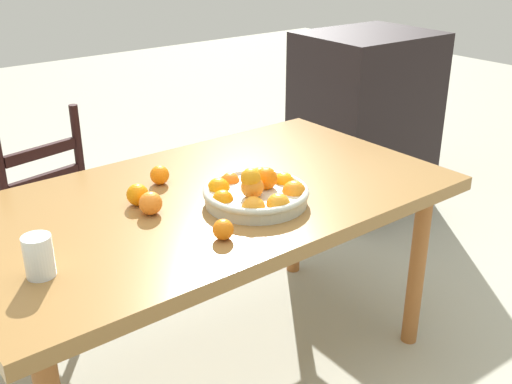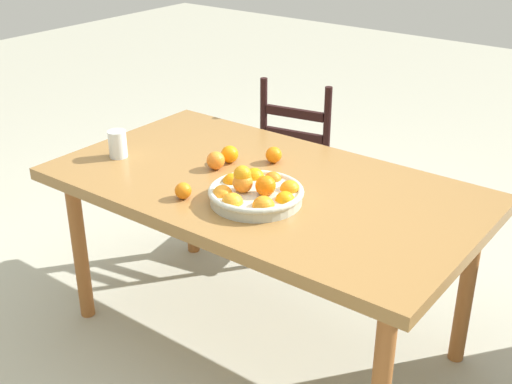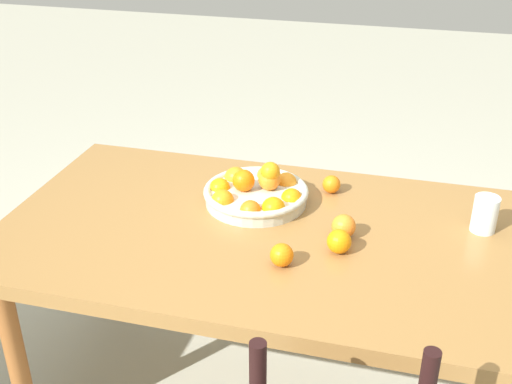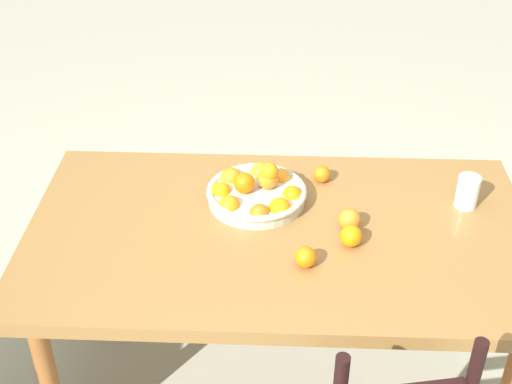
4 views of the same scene
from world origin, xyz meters
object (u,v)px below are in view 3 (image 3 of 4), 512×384
orange_loose_1 (339,241)px  orange_loose_2 (282,255)px  orange_loose_3 (331,184)px  drinking_glass (485,214)px  dining_table (268,249)px  orange_loose_0 (344,226)px  fruit_bowl (256,192)px

orange_loose_1 → orange_loose_2: bearing=36.7°
orange_loose_3 → drinking_glass: drinking_glass is taller
orange_loose_1 → dining_table: bearing=-17.2°
orange_loose_0 → drinking_glass: drinking_glass is taller
orange_loose_0 → orange_loose_1: 0.09m
orange_loose_2 → orange_loose_3: (-0.07, -0.48, -0.00)m
dining_table → orange_loose_2: orange_loose_2 is taller
orange_loose_2 → drinking_glass: bearing=-148.2°
orange_loose_1 → drinking_glass: drinking_glass is taller
fruit_bowl → orange_loose_3: (-0.23, -0.14, -0.01)m
orange_loose_0 → orange_loose_3: 0.29m
fruit_bowl → orange_loose_0: fruit_bowl is taller
orange_loose_0 → orange_loose_3: (0.08, -0.28, -0.01)m
orange_loose_1 → orange_loose_3: size_ratio=1.16×
dining_table → orange_loose_0: 0.26m
fruit_bowl → orange_loose_2: size_ratio=5.18×
dining_table → drinking_glass: (-0.64, -0.17, 0.13)m
fruit_bowl → drinking_glass: fruit_bowl is taller
orange_loose_0 → orange_loose_2: size_ratio=1.10×
orange_loose_0 → drinking_glass: size_ratio=0.65×
fruit_bowl → drinking_glass: bearing=-179.6°
dining_table → drinking_glass: size_ratio=14.61×
dining_table → orange_loose_2: bearing=114.7°
drinking_glass → orange_loose_0: bearing=19.9°
orange_loose_2 → orange_loose_3: orange_loose_2 is taller
dining_table → orange_loose_0: (-0.23, -0.02, 0.11)m
orange_loose_1 → orange_loose_3: bearing=-77.8°
orange_loose_2 → drinking_glass: (-0.56, -0.35, 0.02)m
fruit_bowl → orange_loose_0: 0.35m
orange_loose_1 → fruit_bowl: bearing=-36.7°
dining_table → orange_loose_3: (-0.15, -0.30, 0.10)m
orange_loose_2 → orange_loose_1: bearing=-143.3°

